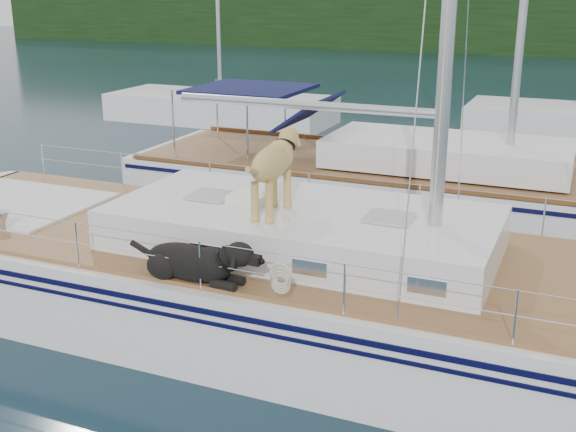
% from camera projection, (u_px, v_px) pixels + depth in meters
% --- Properties ---
extents(ground, '(120.00, 120.00, 0.00)m').
position_uv_depth(ground, '(251.00, 319.00, 10.61)').
color(ground, black).
rests_on(ground, ground).
extents(tree_line, '(90.00, 3.00, 6.00)m').
position_uv_depth(tree_line, '(539.00, 10.00, 49.08)').
color(tree_line, black).
rests_on(tree_line, ground).
extents(shore_bank, '(92.00, 1.00, 1.20)m').
position_uv_depth(shore_bank, '(537.00, 45.00, 50.86)').
color(shore_bank, '#595147').
rests_on(shore_bank, ground).
extents(main_sailboat, '(12.00, 3.80, 14.01)m').
position_uv_depth(main_sailboat, '(256.00, 277.00, 10.35)').
color(main_sailboat, silver).
rests_on(main_sailboat, ground).
extents(neighbor_sailboat, '(11.00, 3.50, 13.30)m').
position_uv_depth(neighbor_sailboat, '(393.00, 187.00, 15.20)').
color(neighbor_sailboat, silver).
rests_on(neighbor_sailboat, ground).
extents(bg_boat_west, '(8.00, 3.00, 11.65)m').
position_uv_depth(bg_boat_west, '(221.00, 109.00, 25.72)').
color(bg_boat_west, silver).
rests_on(bg_boat_west, ground).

